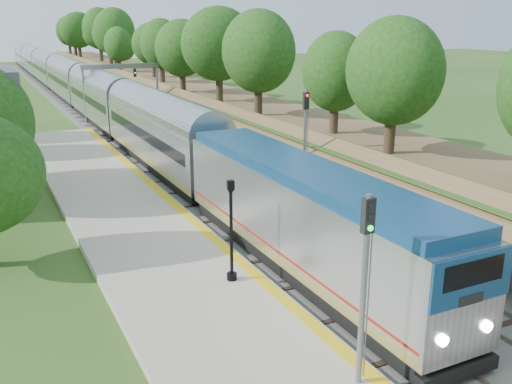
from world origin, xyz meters
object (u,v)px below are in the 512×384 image
train (69,83)px  signal_farside (305,131)px  lamppost_far (231,237)px  signal_platform (365,271)px  signal_gantry (121,77)px

train → signal_farside: bearing=-83.3°
lamppost_far → signal_farside: size_ratio=0.66×
signal_platform → signal_farside: bearing=63.6°
signal_farside → signal_platform: bearing=-116.4°
lamppost_far → signal_farside: signal_farside is taller
lamppost_far → train: bearing=86.9°
train → signal_platform: 71.08m
train → signal_platform: bearing=-92.3°
lamppost_far → signal_farside: bearing=46.8°
signal_gantry → signal_platform: bearing=-96.0°
train → signal_platform: signal_platform is taller
signal_gantry → signal_farside: bearing=-83.4°
signal_platform → lamppost_far: bearing=93.8°
signal_gantry → train: 20.57m
signal_gantry → train: signal_gantry is taller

